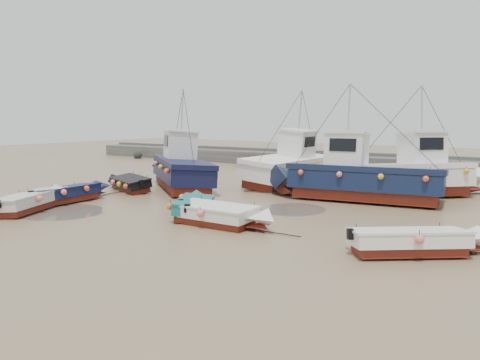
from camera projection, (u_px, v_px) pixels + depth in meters
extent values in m
plane|color=#8C7151|center=(175.00, 211.00, 22.17)|extent=(120.00, 120.00, 0.00)
cube|color=#5E5E59|center=(348.00, 163.00, 40.10)|extent=(60.00, 2.20, 1.20)
cube|color=#5E5E59|center=(354.00, 153.00, 41.00)|extent=(60.00, 0.60, 0.25)
ellipsoid|color=black|center=(399.00, 174.00, 34.85)|extent=(0.84, 0.86, 0.51)
ellipsoid|color=black|center=(442.00, 173.00, 34.59)|extent=(0.98, 1.07, 0.72)
ellipsoid|color=black|center=(288.00, 164.00, 41.72)|extent=(0.99, 0.80, 0.58)
ellipsoid|color=black|center=(136.00, 156.00, 51.39)|extent=(0.65, 0.64, 0.43)
ellipsoid|color=black|center=(468.00, 178.00, 33.07)|extent=(0.61, 0.47, 0.46)
ellipsoid|color=black|center=(294.00, 166.00, 41.15)|extent=(0.61, 0.53, 0.32)
ellipsoid|color=black|center=(243.00, 162.00, 43.09)|extent=(1.09, 0.88, 0.72)
ellipsoid|color=black|center=(262.00, 165.00, 42.28)|extent=(0.65, 0.60, 0.37)
ellipsoid|color=black|center=(463.00, 177.00, 32.71)|extent=(0.88, 0.64, 0.62)
ellipsoid|color=black|center=(327.00, 169.00, 38.70)|extent=(0.64, 0.62, 0.48)
ellipsoid|color=black|center=(138.00, 155.00, 51.43)|extent=(1.10, 0.87, 0.86)
ellipsoid|color=black|center=(442.00, 176.00, 34.47)|extent=(0.55, 0.45, 0.29)
cylinder|color=#5D574A|center=(61.00, 212.00, 22.08)|extent=(4.23, 4.23, 0.01)
cylinder|color=#5D574A|center=(293.00, 209.00, 22.69)|extent=(3.08, 3.08, 0.01)
cylinder|color=#5D574A|center=(110.00, 184.00, 31.56)|extent=(4.18, 4.18, 0.01)
cylinder|color=#5D574A|center=(323.00, 190.00, 28.85)|extent=(6.49, 6.49, 0.01)
cube|color=maroon|center=(31.00, 207.00, 22.37)|extent=(2.86, 4.16, 0.30)
cube|color=silver|center=(30.00, 200.00, 22.32)|extent=(3.19, 4.52, 0.45)
pyramid|color=silver|center=(58.00, 183.00, 24.68)|extent=(1.72, 1.30, 0.90)
cube|color=brown|center=(30.00, 196.00, 22.29)|extent=(2.62, 3.77, 0.10)
cube|color=silver|center=(30.00, 195.00, 22.28)|extent=(3.29, 4.63, 0.07)
cylinder|color=black|center=(69.00, 198.00, 25.76)|extent=(0.87, 1.84, 0.04)
sphere|color=#E35028|center=(41.00, 200.00, 21.60)|extent=(0.30, 0.30, 0.30)
sphere|color=#E35028|center=(21.00, 195.00, 23.01)|extent=(0.30, 0.30, 0.30)
sphere|color=#E35028|center=(67.00, 193.00, 23.80)|extent=(0.30, 0.30, 0.30)
cube|color=maroon|center=(65.00, 200.00, 24.47)|extent=(1.56, 3.45, 0.30)
cube|color=#0E1638|center=(65.00, 193.00, 24.42)|extent=(1.81, 3.72, 0.45)
pyramid|color=#0E1638|center=(96.00, 180.00, 26.20)|extent=(1.64, 0.81, 0.90)
cube|color=brown|center=(64.00, 190.00, 24.40)|extent=(1.46, 3.12, 0.10)
cube|color=#0E1638|center=(64.00, 188.00, 24.39)|extent=(1.88, 3.80, 0.07)
cube|color=black|center=(32.00, 194.00, 22.79)|extent=(0.23, 0.19, 0.35)
cylinder|color=black|center=(109.00, 194.00, 27.09)|extent=(0.16, 2.00, 0.04)
sphere|color=#E35028|center=(29.00, 193.00, 23.65)|extent=(0.30, 0.30, 0.30)
sphere|color=#E35028|center=(65.00, 194.00, 23.32)|extent=(0.30, 0.30, 0.30)
sphere|color=#E35028|center=(53.00, 189.00, 24.88)|extent=(0.30, 0.30, 0.30)
sphere|color=#E35028|center=(88.00, 190.00, 24.55)|extent=(0.30, 0.30, 0.30)
sphere|color=#E35028|center=(75.00, 186.00, 26.10)|extent=(0.30, 0.30, 0.30)
cube|color=maroon|center=(193.00, 214.00, 20.80)|extent=(2.36, 2.98, 0.30)
cube|color=#196766|center=(193.00, 206.00, 20.75)|extent=(2.64, 3.26, 0.45)
pyramid|color=#196766|center=(200.00, 190.00, 22.51)|extent=(1.54, 1.28, 0.90)
cube|color=brown|center=(193.00, 202.00, 20.73)|extent=(2.17, 2.71, 0.10)
cube|color=#196766|center=(193.00, 200.00, 20.72)|extent=(2.72, 3.35, 0.07)
cube|color=black|center=(186.00, 209.00, 19.19)|extent=(0.28, 0.26, 0.35)
cylinder|color=black|center=(203.00, 206.00, 23.44)|extent=(1.01, 1.77, 0.04)
sphere|color=#E35028|center=(169.00, 208.00, 19.64)|extent=(0.30, 0.30, 0.30)
sphere|color=#E35028|center=(211.00, 204.00, 20.66)|extent=(0.30, 0.30, 0.30)
sphere|color=#E35028|center=(181.00, 199.00, 21.98)|extent=(0.30, 0.30, 0.30)
cube|color=maroon|center=(408.00, 251.00, 15.05)|extent=(3.42, 3.02, 0.30)
cube|color=white|center=(409.00, 240.00, 15.00)|extent=(3.75, 3.34, 0.45)
pyramid|color=white|center=(475.00, 225.00, 15.06)|extent=(1.43, 1.56, 0.90)
cube|color=brown|center=(409.00, 235.00, 14.98)|extent=(3.12, 2.76, 0.10)
cube|color=white|center=(409.00, 232.00, 14.96)|extent=(3.85, 3.43, 0.07)
cube|color=black|center=(351.00, 235.00, 14.87)|extent=(0.28, 0.28, 0.35)
sphere|color=#E35028|center=(357.00, 231.00, 15.73)|extent=(0.30, 0.30, 0.30)
sphere|color=#E35028|center=(420.00, 243.00, 14.16)|extent=(0.30, 0.30, 0.30)
sphere|color=#E35028|center=(441.00, 230.00, 15.88)|extent=(0.30, 0.30, 0.30)
cube|color=maroon|center=(132.00, 189.00, 28.38)|extent=(3.37, 2.23, 0.30)
cube|color=black|center=(132.00, 182.00, 28.33)|extent=(3.65, 2.50, 0.45)
pyramid|color=black|center=(120.00, 172.00, 29.96)|extent=(1.16, 1.51, 0.90)
cube|color=brown|center=(132.00, 180.00, 28.31)|extent=(3.05, 2.05, 0.10)
cube|color=black|center=(131.00, 178.00, 28.30)|extent=(3.75, 2.58, 0.07)
cube|color=black|center=(143.00, 183.00, 26.85)|extent=(0.25, 0.27, 0.35)
cylinder|color=black|center=(116.00, 185.00, 30.80)|extent=(1.87, 0.77, 0.04)
sphere|color=#E35028|center=(127.00, 184.00, 26.77)|extent=(0.30, 0.30, 0.30)
sphere|color=#E35028|center=(149.00, 181.00, 28.09)|extent=(0.30, 0.30, 0.30)
sphere|color=#E35028|center=(120.00, 182.00, 27.66)|extent=(0.30, 0.30, 0.30)
sphere|color=#E35028|center=(142.00, 179.00, 28.98)|extent=(0.30, 0.30, 0.30)
sphere|color=#E35028|center=(114.00, 180.00, 28.55)|extent=(0.30, 0.30, 0.30)
sphere|color=#E35028|center=(136.00, 178.00, 29.87)|extent=(0.30, 0.30, 0.30)
cube|color=maroon|center=(214.00, 221.00, 19.40)|extent=(3.27, 1.41, 0.30)
cube|color=silver|center=(214.00, 212.00, 19.35)|extent=(3.51, 1.66, 0.45)
pyramid|color=silver|center=(258.00, 207.00, 18.15)|extent=(0.74, 1.62, 0.90)
cube|color=brown|center=(214.00, 208.00, 19.33)|extent=(2.95, 1.33, 0.10)
cube|color=silver|center=(214.00, 206.00, 19.32)|extent=(3.59, 1.72, 0.07)
cube|color=black|center=(181.00, 204.00, 20.33)|extent=(0.18, 0.22, 0.35)
cylinder|color=black|center=(277.00, 234.00, 17.79)|extent=(2.00, 0.07, 0.04)
sphere|color=#E35028|center=(202.00, 203.00, 20.86)|extent=(0.30, 0.30, 0.30)
sphere|color=#E35028|center=(201.00, 214.00, 18.58)|extent=(0.30, 0.30, 0.30)
sphere|color=#E35028|center=(255.00, 210.00, 19.35)|extent=(0.30, 0.30, 0.30)
cube|color=maroon|center=(181.00, 185.00, 29.17)|extent=(6.79, 5.99, 0.55)
cube|color=#101334|center=(181.00, 173.00, 29.07)|extent=(7.42, 6.60, 0.95)
pyramid|color=#101334|center=(170.00, 156.00, 32.99)|extent=(2.73, 2.93, 1.40)
cube|color=brown|center=(181.00, 165.00, 29.00)|extent=(7.23, 6.42, 0.08)
cube|color=#101334|center=(181.00, 162.00, 28.98)|extent=(7.59, 6.75, 0.30)
cube|color=white|center=(178.00, 146.00, 29.81)|extent=(2.70, 2.67, 1.70)
cube|color=white|center=(177.00, 131.00, 29.69)|extent=(2.92, 2.88, 0.12)
cube|color=black|center=(175.00, 141.00, 30.74)|extent=(1.00, 1.25, 0.68)
cylinder|color=#B7B7B2|center=(177.00, 110.00, 29.51)|extent=(0.10, 0.10, 2.60)
cylinder|color=black|center=(168.00, 178.00, 34.30)|extent=(2.39, 1.89, 0.05)
sphere|color=#F6716F|center=(165.00, 173.00, 25.82)|extent=(0.30, 0.30, 0.30)
sphere|color=#F6716F|center=(210.00, 169.00, 27.79)|extent=(0.30, 0.30, 0.30)
sphere|color=#F6716F|center=(159.00, 169.00, 28.04)|extent=(0.30, 0.30, 0.30)
sphere|color=#F6716F|center=(201.00, 165.00, 30.01)|extent=(0.30, 0.30, 0.30)
sphere|color=#F6716F|center=(154.00, 165.00, 30.26)|extent=(0.30, 0.30, 0.30)
sphere|color=#F6716F|center=(194.00, 162.00, 32.23)|extent=(0.30, 0.30, 0.30)
cube|color=maroon|center=(286.00, 181.00, 31.10)|extent=(2.41, 7.19, 0.55)
cube|color=white|center=(286.00, 169.00, 31.01)|extent=(2.81, 7.72, 0.95)
pyramid|color=white|center=(316.00, 155.00, 34.44)|extent=(2.66, 1.49, 1.40)
cube|color=brown|center=(286.00, 162.00, 30.94)|extent=(2.70, 7.55, 0.08)
cube|color=white|center=(286.00, 160.00, 30.92)|extent=(2.87, 7.90, 0.30)
cube|color=white|center=(294.00, 144.00, 31.63)|extent=(1.88, 2.05, 1.70)
cube|color=white|center=(294.00, 131.00, 31.51)|extent=(2.04, 2.21, 0.12)
cube|color=black|center=(302.00, 140.00, 32.42)|extent=(1.56, 0.09, 0.68)
cylinder|color=#B7B7B2|center=(295.00, 110.00, 31.34)|extent=(0.10, 0.10, 2.60)
cylinder|color=black|center=(323.00, 176.00, 35.60)|extent=(0.12, 3.00, 0.05)
sphere|color=#F6716F|center=(242.00, 167.00, 29.34)|extent=(0.30, 0.30, 0.30)
sphere|color=#F6716F|center=(294.00, 167.00, 28.91)|extent=(0.30, 0.30, 0.30)
sphere|color=#F6716F|center=(268.00, 163.00, 31.79)|extent=(0.30, 0.30, 0.30)
sphere|color=#F6716F|center=(316.00, 163.00, 31.36)|extent=(0.30, 0.30, 0.30)
sphere|color=#F6716F|center=(290.00, 160.00, 34.24)|extent=(0.30, 0.30, 0.30)
cube|color=maroon|center=(364.00, 196.00, 24.90)|extent=(7.55, 3.45, 0.55)
cube|color=#0F1936|center=(365.00, 182.00, 24.80)|extent=(8.14, 3.95, 0.95)
pyramid|color=#0F1936|center=(286.00, 165.00, 26.63)|extent=(1.83, 3.01, 1.40)
cube|color=brown|center=(365.00, 173.00, 24.73)|extent=(7.94, 3.81, 0.08)
cube|color=#0F1936|center=(365.00, 170.00, 24.71)|extent=(8.32, 4.03, 0.30)
cube|color=white|center=(346.00, 151.00, 25.04)|extent=(2.27, 2.25, 1.70)
cube|color=white|center=(346.00, 134.00, 24.93)|extent=(2.45, 2.43, 0.12)
cube|color=black|center=(327.00, 146.00, 25.45)|extent=(0.30, 1.67, 0.68)
cylinder|color=#B7B7B2|center=(347.00, 108.00, 24.75)|extent=(0.10, 0.10, 2.60)
cylinder|color=black|center=(267.00, 193.00, 27.36)|extent=(2.97, 0.49, 0.05)
sphere|color=#F6716F|center=(425.00, 183.00, 22.04)|extent=(0.30, 0.30, 0.30)
sphere|color=#F6716F|center=(410.00, 174.00, 25.22)|extent=(0.30, 0.30, 0.30)
sphere|color=#F6716F|center=(380.00, 180.00, 22.94)|extent=(0.30, 0.30, 0.30)
sphere|color=#F6716F|center=(370.00, 173.00, 26.12)|extent=(0.30, 0.30, 0.30)
sphere|color=#F6716F|center=(339.00, 178.00, 23.83)|extent=(0.30, 0.30, 0.30)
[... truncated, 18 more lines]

